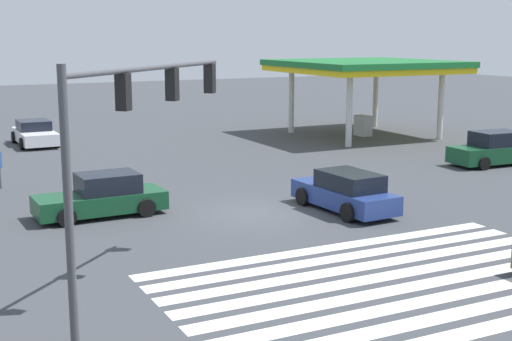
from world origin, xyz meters
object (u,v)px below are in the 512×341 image
at_px(car_0, 35,134).
at_px(car_2, 102,197).
at_px(car_3, 495,149).
at_px(car_4, 345,192).
at_px(traffic_signal_mast, 136,120).

xyz_separation_m(car_0, car_2, (-0.76, -18.15, 0.02)).
relative_size(car_3, car_4, 1.03).
distance_m(traffic_signal_mast, car_3, 23.67).
bearing_deg(car_0, car_2, -2.75).
height_order(car_0, car_2, car_2).
bearing_deg(car_4, car_3, -72.22).
relative_size(traffic_signal_mast, car_4, 1.25).
bearing_deg(car_3, traffic_signal_mast, 27.28).
height_order(car_0, car_4, car_4).
height_order(traffic_signal_mast, car_3, traffic_signal_mast).
xyz_separation_m(traffic_signal_mast, car_0, (2.04, 26.63, -3.73)).
height_order(car_0, car_3, car_3).
distance_m(car_2, car_4, 8.76).
height_order(traffic_signal_mast, car_4, traffic_signal_mast).
relative_size(traffic_signal_mast, car_0, 1.23).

